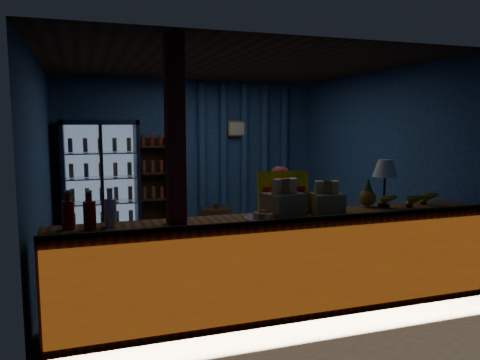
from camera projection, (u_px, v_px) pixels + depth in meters
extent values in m
plane|color=#515154|center=(227.00, 258.00, 6.41)|extent=(4.60, 4.60, 0.00)
plane|color=navy|center=(190.00, 154.00, 8.32)|extent=(4.60, 0.00, 4.60)
plane|color=navy|center=(298.00, 184.00, 4.19)|extent=(4.60, 0.00, 4.60)
plane|color=navy|center=(41.00, 170.00, 5.52)|extent=(0.00, 4.40, 4.40)
plane|color=navy|center=(373.00, 160.00, 6.99)|extent=(0.00, 4.40, 4.40)
plane|color=#472D19|center=(226.00, 65.00, 6.10)|extent=(4.60, 4.60, 0.00)
cube|color=brown|center=(284.00, 264.00, 4.57)|extent=(4.40, 0.55, 0.95)
cube|color=#EA4D1B|center=(296.00, 273.00, 4.30)|extent=(4.35, 0.02, 0.81)
cube|color=#392712|center=(296.00, 220.00, 4.26)|extent=(4.40, 0.04, 0.04)
cube|color=maroon|center=(176.00, 185.00, 4.14)|extent=(0.16, 0.16, 2.60)
cube|color=black|center=(101.00, 177.00, 7.80)|extent=(1.20, 0.06, 1.90)
cube|color=black|center=(64.00, 180.00, 7.36)|extent=(0.06, 0.60, 1.90)
cube|color=black|center=(137.00, 178.00, 7.73)|extent=(0.06, 0.60, 1.90)
cube|color=black|center=(99.00, 122.00, 7.44)|extent=(1.20, 0.60, 0.08)
cube|color=black|center=(103.00, 234.00, 7.66)|extent=(1.20, 0.60, 0.08)
cube|color=#99B2D8|center=(101.00, 177.00, 7.75)|extent=(1.08, 0.02, 1.74)
cube|color=white|center=(102.00, 181.00, 7.28)|extent=(1.12, 0.02, 1.78)
cube|color=black|center=(102.00, 181.00, 7.26)|extent=(0.05, 0.05, 1.80)
cube|color=silver|center=(103.00, 226.00, 7.64)|extent=(1.08, 0.48, 0.02)
cylinder|color=#C3451B|center=(74.00, 220.00, 7.48)|extent=(0.07, 0.07, 0.22)
cylinder|color=#195C17|center=(88.00, 219.00, 7.55)|extent=(0.07, 0.07, 0.22)
cylinder|color=olive|center=(103.00, 218.00, 7.62)|extent=(0.07, 0.07, 0.22)
cylinder|color=navy|center=(117.00, 218.00, 7.70)|extent=(0.07, 0.07, 0.22)
cylinder|color=maroon|center=(131.00, 217.00, 7.77)|extent=(0.07, 0.07, 0.22)
cube|color=silver|center=(102.00, 202.00, 7.59)|extent=(1.08, 0.48, 0.02)
cylinder|color=#195C17|center=(72.00, 196.00, 7.43)|extent=(0.07, 0.07, 0.22)
cylinder|color=olive|center=(87.00, 195.00, 7.50)|extent=(0.07, 0.07, 0.22)
cylinder|color=navy|center=(102.00, 194.00, 7.58)|extent=(0.07, 0.07, 0.22)
cylinder|color=maroon|center=(116.00, 194.00, 7.65)|extent=(0.07, 0.07, 0.22)
cylinder|color=#C3451B|center=(130.00, 193.00, 7.72)|extent=(0.07, 0.07, 0.22)
cube|color=silver|center=(101.00, 178.00, 7.54)|extent=(1.08, 0.48, 0.02)
cylinder|color=olive|center=(71.00, 171.00, 7.38)|extent=(0.07, 0.07, 0.22)
cylinder|color=navy|center=(86.00, 170.00, 7.46)|extent=(0.07, 0.07, 0.22)
cylinder|color=maroon|center=(101.00, 170.00, 7.53)|extent=(0.07, 0.07, 0.22)
cylinder|color=#C3451B|center=(115.00, 169.00, 7.60)|extent=(0.07, 0.07, 0.22)
cylinder|color=#195C17|center=(129.00, 169.00, 7.67)|extent=(0.07, 0.07, 0.22)
cube|color=silver|center=(100.00, 153.00, 7.49)|extent=(1.08, 0.48, 0.02)
cylinder|color=navy|center=(70.00, 145.00, 7.34)|extent=(0.07, 0.07, 0.22)
cylinder|color=maroon|center=(85.00, 145.00, 7.41)|extent=(0.07, 0.07, 0.22)
cylinder|color=#C3451B|center=(100.00, 145.00, 7.48)|extent=(0.07, 0.07, 0.22)
cylinder|color=#195C17|center=(115.00, 145.00, 7.55)|extent=(0.07, 0.07, 0.22)
cylinder|color=olive|center=(129.00, 144.00, 7.62)|extent=(0.07, 0.07, 0.22)
cube|color=#392712|center=(152.00, 184.00, 8.12)|extent=(0.50, 0.02, 1.60)
cube|color=#392712|center=(139.00, 185.00, 7.92)|extent=(0.03, 0.28, 1.60)
cube|color=#392712|center=(167.00, 184.00, 8.07)|extent=(0.03, 0.28, 1.60)
cube|color=#392712|center=(154.00, 225.00, 8.08)|extent=(0.46, 0.26, 0.02)
cube|color=#392712|center=(153.00, 199.00, 8.02)|extent=(0.46, 0.26, 0.02)
cube|color=#392712|center=(153.00, 173.00, 7.97)|extent=(0.46, 0.26, 0.02)
cube|color=#392712|center=(152.00, 147.00, 7.91)|extent=(0.46, 0.26, 0.02)
cylinder|color=navy|center=(202.00, 154.00, 8.33)|extent=(0.14, 0.14, 2.50)
cylinder|color=navy|center=(224.00, 153.00, 8.46)|extent=(0.14, 0.14, 2.50)
cylinder|color=navy|center=(244.00, 153.00, 8.59)|extent=(0.14, 0.14, 2.50)
cylinder|color=navy|center=(265.00, 153.00, 8.71)|extent=(0.14, 0.14, 2.50)
cylinder|color=navy|center=(284.00, 152.00, 8.84)|extent=(0.14, 0.14, 2.50)
cube|color=gold|center=(237.00, 128.00, 8.45)|extent=(0.36, 0.03, 0.28)
cube|color=silver|center=(238.00, 128.00, 8.43)|extent=(0.30, 0.01, 0.22)
imported|color=#9C302A|center=(283.00, 228.00, 5.18)|extent=(0.57, 0.45, 1.37)
imported|color=#5BB058|center=(307.00, 212.00, 8.24)|extent=(0.78, 0.79, 0.56)
cube|color=#392712|center=(216.00, 221.00, 7.80)|extent=(0.54, 0.44, 0.44)
cylinder|color=#392712|center=(216.00, 206.00, 7.77)|extent=(0.09, 0.09, 0.09)
cube|color=yellow|center=(283.00, 192.00, 4.71)|extent=(0.53, 0.18, 0.42)
cube|color=#B3120B|center=(284.00, 192.00, 4.69)|extent=(0.44, 0.09, 0.11)
cylinder|color=#B3120B|center=(68.00, 215.00, 3.96)|extent=(0.10, 0.10, 0.24)
cylinder|color=#B3120B|center=(67.00, 196.00, 3.94)|extent=(0.05, 0.05, 0.09)
cylinder|color=white|center=(67.00, 191.00, 3.93)|extent=(0.05, 0.05, 0.02)
cylinder|color=#B3120B|center=(90.00, 216.00, 3.94)|extent=(0.10, 0.10, 0.24)
cylinder|color=#B3120B|center=(89.00, 196.00, 3.92)|extent=(0.05, 0.05, 0.09)
cylinder|color=white|center=(89.00, 191.00, 3.91)|extent=(0.05, 0.05, 0.02)
cylinder|color=silver|center=(110.00, 213.00, 4.07)|extent=(0.10, 0.10, 0.24)
cylinder|color=silver|center=(110.00, 194.00, 4.05)|extent=(0.05, 0.05, 0.09)
cylinder|color=white|center=(110.00, 189.00, 4.04)|extent=(0.05, 0.05, 0.02)
cube|color=tan|center=(283.00, 205.00, 4.52)|extent=(0.42, 0.38, 0.22)
cube|color=orange|center=(276.00, 187.00, 4.44)|extent=(0.11, 0.09, 0.14)
cube|color=#C35024|center=(283.00, 186.00, 4.49)|extent=(0.11, 0.09, 0.14)
cube|color=orange|center=(290.00, 185.00, 4.54)|extent=(0.11, 0.09, 0.14)
cube|color=tan|center=(327.00, 203.00, 4.67)|extent=(0.33, 0.28, 0.20)
cube|color=orange|center=(320.00, 187.00, 4.63)|extent=(0.09, 0.06, 0.13)
cube|color=#C35024|center=(327.00, 187.00, 4.65)|extent=(0.09, 0.06, 0.13)
cube|color=orange|center=(334.00, 187.00, 4.67)|extent=(0.09, 0.06, 0.13)
cylinder|color=silver|center=(267.00, 218.00, 4.37)|extent=(0.44, 0.44, 0.02)
cube|color=orange|center=(275.00, 214.00, 4.39)|extent=(0.09, 0.07, 0.05)
cube|color=#C35024|center=(270.00, 213.00, 4.44)|extent=(0.11, 0.11, 0.05)
cube|color=orange|center=(263.00, 213.00, 4.45)|extent=(0.07, 0.09, 0.05)
cube|color=#C35024|center=(258.00, 214.00, 4.40)|extent=(0.11, 0.11, 0.05)
cube|color=orange|center=(258.00, 215.00, 4.34)|extent=(0.09, 0.07, 0.05)
cube|color=#C35024|center=(263.00, 216.00, 4.29)|extent=(0.11, 0.11, 0.05)
cube|color=orange|center=(270.00, 216.00, 4.29)|extent=(0.07, 0.09, 0.05)
cube|color=#C35024|center=(275.00, 215.00, 4.33)|extent=(0.11, 0.11, 0.05)
cylinder|color=black|center=(384.00, 206.00, 4.99)|extent=(0.12, 0.12, 0.04)
cylinder|color=black|center=(384.00, 189.00, 4.97)|extent=(0.02, 0.02, 0.36)
cone|color=white|center=(385.00, 168.00, 4.94)|extent=(0.26, 0.26, 0.18)
sphere|color=brown|center=(368.00, 198.00, 5.03)|extent=(0.18, 0.18, 0.18)
cone|color=#29511B|center=(368.00, 184.00, 5.01)|extent=(0.10, 0.10, 0.14)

